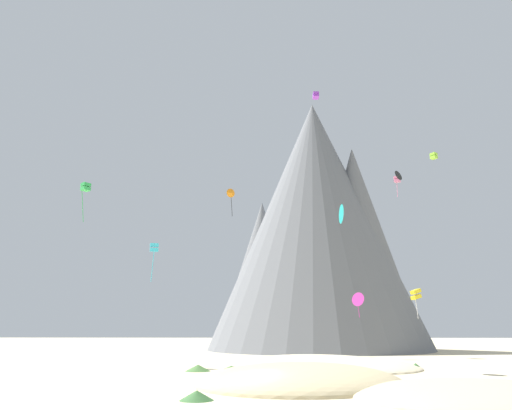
{
  "coord_description": "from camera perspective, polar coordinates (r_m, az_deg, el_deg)",
  "views": [
    {
      "loc": [
        1.41,
        -37.61,
        4.52
      ],
      "look_at": [
        -1.5,
        46.96,
        25.41
      ],
      "focal_mm": 34.96,
      "sensor_mm": 36.0,
      "label": 1
    }
  ],
  "objects": [
    {
      "name": "dune_midground",
      "position": [
        53.82,
        3.24,
        -18.66
      ],
      "size": [
        18.02,
        16.46,
        1.75
      ],
      "primitive_type": "ellipsoid",
      "rotation": [
        0.0,
        0.0,
        0.45
      ],
      "color": "beige",
      "rests_on": "ground_plane"
    },
    {
      "name": "bush_scatter_east",
      "position": [
        34.31,
        -6.8,
        -20.81
      ],
      "size": [
        3.07,
        3.07,
        0.62
      ],
      "primitive_type": "cone",
      "rotation": [
        0.0,
        0.0,
        2.59
      ],
      "color": "#386633",
      "rests_on": "ground_plane"
    },
    {
      "name": "ground_plane",
      "position": [
        37.91,
        -0.19,
        -20.71
      ],
      "size": [
        400.0,
        400.0,
        0.0
      ],
      "primitive_type": "plane",
      "color": "beige"
    },
    {
      "name": "kite_violet_high",
      "position": [
        70.13,
        6.86,
        12.33
      ],
      "size": [
        0.84,
        0.89,
        0.92
      ],
      "rotation": [
        0.0,
        0.0,
        3.22
      ],
      "color": "purple"
    },
    {
      "name": "dune_foreground_left",
      "position": [
        43.6,
        5.0,
        -19.76
      ],
      "size": [
        22.89,
        23.69,
        3.39
      ],
      "primitive_type": "ellipsoid",
      "rotation": [
        0.0,
        0.0,
        2.74
      ],
      "color": "#C6B284",
      "rests_on": "ground_plane"
    },
    {
      "name": "kite_pink_high",
      "position": [
        96.52,
        15.84,
        2.83
      ],
      "size": [
        1.43,
        1.45,
        4.05
      ],
      "rotation": [
        0.0,
        0.0,
        2.68
      ],
      "color": "pink"
    },
    {
      "name": "dune_foreground_right",
      "position": [
        64.77,
        7.8,
        -17.74
      ],
      "size": [
        29.84,
        32.89,
        2.37
      ],
      "primitive_type": "ellipsoid",
      "rotation": [
        0.0,
        0.0,
        2.07
      ],
      "color": "beige",
      "rests_on": "ground_plane"
    },
    {
      "name": "bush_low_patch",
      "position": [
        60.67,
        17.82,
        -17.17
      ],
      "size": [
        1.97,
        1.97,
        0.71
      ],
      "primitive_type": "cone",
      "rotation": [
        0.0,
        0.0,
        1.76
      ],
      "color": "#386633",
      "rests_on": "ground_plane"
    },
    {
      "name": "kite_magenta_low",
      "position": [
        79.48,
        11.65,
        -10.56
      ],
      "size": [
        2.11,
        1.93,
        3.81
      ],
      "rotation": [
        0.0,
        0.0,
        2.45
      ],
      "color": "#D1339E"
    },
    {
      "name": "rock_massif",
      "position": [
        110.88,
        7.08,
        -2.75
      ],
      "size": [
        59.11,
        59.11,
        55.43
      ],
      "color": "slate",
      "rests_on": "ground_plane"
    },
    {
      "name": "kite_yellow_low",
      "position": [
        84.66,
        17.82,
        -9.71
      ],
      "size": [
        1.71,
        1.64,
        4.78
      ],
      "rotation": [
        0.0,
        0.0,
        5.03
      ],
      "color": "yellow"
    },
    {
      "name": "bush_near_right",
      "position": [
        58.39,
        -2.86,
        -18.09
      ],
      "size": [
        2.78,
        2.78,
        0.4
      ],
      "primitive_type": "cone",
      "rotation": [
        0.0,
        0.0,
        0.9
      ],
      "color": "#477238",
      "rests_on": "ground_plane"
    },
    {
      "name": "bush_far_left",
      "position": [
        47.42,
        2.08,
        -19.02
      ],
      "size": [
        2.56,
        2.56,
        0.5
      ],
      "primitive_type": "cone",
      "rotation": [
        0.0,
        0.0,
        2.85
      ],
      "color": "#668C4C",
      "rests_on": "ground_plane"
    },
    {
      "name": "kite_black_high",
      "position": [
        77.92,
        15.93,
        3.24
      ],
      "size": [
        1.63,
        1.57,
        1.6
      ],
      "rotation": [
        0.0,
        0.0,
        3.88
      ],
      "color": "black"
    },
    {
      "name": "bush_ridge_crest",
      "position": [
        56.34,
        -6.66,
        -18.03
      ],
      "size": [
        3.86,
        3.86,
        0.68
      ],
      "primitive_type": "cone",
      "rotation": [
        0.0,
        0.0,
        0.9
      ],
      "color": "#477238",
      "rests_on": "ground_plane"
    },
    {
      "name": "bush_near_left",
      "position": [
        61.14,
        3.53,
        -17.88
      ],
      "size": [
        1.63,
        1.63,
        0.43
      ],
      "primitive_type": "cone",
      "rotation": [
        0.0,
        0.0,
        3.53
      ],
      "color": "#477238",
      "rests_on": "ground_plane"
    },
    {
      "name": "kite_green_mid",
      "position": [
        71.72,
        -18.92,
        1.91
      ],
      "size": [
        1.45,
        1.46,
        5.39
      ],
      "rotation": [
        0.0,
        0.0,
        5.59
      ],
      "color": "green"
    },
    {
      "name": "kite_teal_mid",
      "position": [
        58.7,
        9.81,
        -1.02
      ],
      "size": [
        0.55,
        2.3,
        2.29
      ],
      "rotation": [
        0.0,
        0.0,
        1.68
      ],
      "color": "teal"
    },
    {
      "name": "dune_back_low",
      "position": [
        38.21,
        24.5,
        -19.48
      ],
      "size": [
        17.41,
        16.29,
        2.1
      ],
      "primitive_type": "ellipsoid",
      "rotation": [
        0.0,
        0.0,
        1.56
      ],
      "color": "#CCBA8E",
      "rests_on": "ground_plane"
    },
    {
      "name": "kite_lime_high",
      "position": [
        81.02,
        19.67,
        5.3
      ],
      "size": [
        1.21,
        1.21,
        0.92
      ],
      "rotation": [
        0.0,
        0.0,
        0.69
      ],
      "color": "#8CD133"
    },
    {
      "name": "kite_cyan_mid",
      "position": [
        68.53,
        -11.58,
        -4.82
      ],
      "size": [
        1.39,
        1.43,
        5.2
      ],
      "rotation": [
        0.0,
        0.0,
        0.28
      ],
      "color": "#33BCDB"
    },
    {
      "name": "kite_orange_high",
      "position": [
        93.69,
        -2.87,
        1.36
      ],
      "size": [
        1.67,
        1.24,
        5.34
      ],
      "rotation": [
        0.0,
        0.0,
        0.54
      ],
      "color": "orange"
    }
  ]
}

